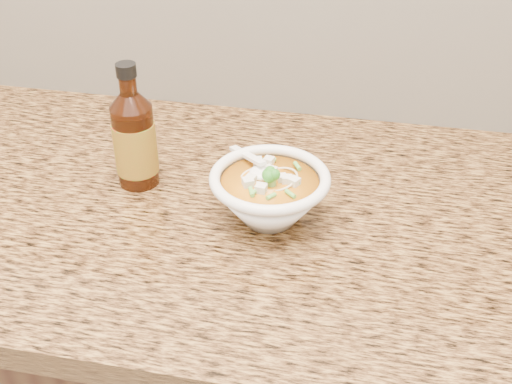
# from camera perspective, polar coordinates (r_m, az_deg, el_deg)

# --- Properties ---
(counter_slab) EXTENTS (4.00, 0.68, 0.04)m
(counter_slab) POSITION_cam_1_polar(r_m,az_deg,el_deg) (1.01, -6.00, -1.19)
(counter_slab) COLOR olive
(counter_slab) RESTS_ON cabinet
(soup_bowl) EXTENTS (0.17, 0.17, 0.10)m
(soup_bowl) POSITION_cam_1_polar(r_m,az_deg,el_deg) (0.92, 1.22, -0.32)
(soup_bowl) COLOR white
(soup_bowl) RESTS_ON counter_slab
(hot_sauce_bottle) EXTENTS (0.07, 0.07, 0.20)m
(hot_sauce_bottle) POSITION_cam_1_polar(r_m,az_deg,el_deg) (1.00, -10.74, 4.55)
(hot_sauce_bottle) COLOR #3E1808
(hot_sauce_bottle) RESTS_ON counter_slab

